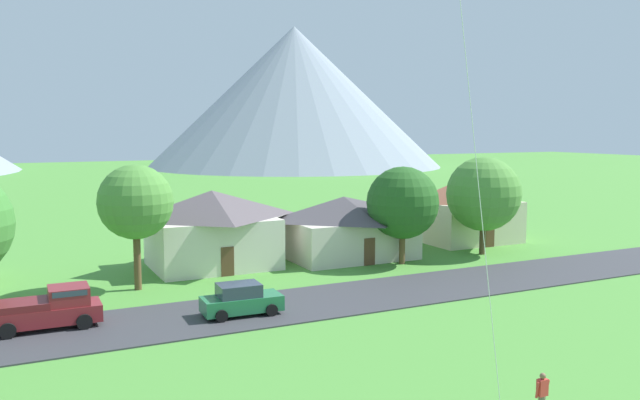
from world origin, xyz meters
TOP-DOWN VIEW (x-y plane):
  - road_strip at (0.00, 27.94)m, footprint 160.00×6.67m
  - mountain_far_west_ridge at (57.21, 151.15)m, footprint 76.02×76.02m
  - house_left_center at (1.49, 39.90)m, footprint 9.13×7.31m
  - house_right_center at (11.84, 39.30)m, footprint 10.04×8.59m
  - house_rightmost at (24.61, 40.70)m, footprint 8.70×7.72m
  - tree_left_of_center at (21.95, 34.97)m, footprint 5.82×5.82m
  - tree_right_of_center at (-4.61, 35.47)m, footprint 4.57×4.57m
  - tree_near_right at (14.23, 34.68)m, footprint 5.29×5.29m
  - parked_car_green_mid_west at (-0.76, 27.31)m, footprint 4.27×2.22m
  - pickup_truck_maroon_west_side at (-10.06, 29.35)m, footprint 5.22×2.37m
  - watcher_person at (4.36, 11.10)m, footprint 0.56×0.24m

SIDE VIEW (x-z plane):
  - road_strip at x=0.00m, z-range 0.00..0.08m
  - parked_car_green_mid_west at x=-0.76m, z-range 0.03..1.71m
  - watcher_person at x=4.36m, z-range 0.04..1.71m
  - pickup_truck_maroon_west_side at x=-10.06m, z-range 0.06..2.06m
  - house_right_center at x=11.84m, z-range 0.08..4.74m
  - house_left_center at x=1.49m, z-range 0.10..5.62m
  - house_rightmost at x=24.61m, z-range 0.10..5.66m
  - tree_near_right at x=14.23m, z-range 0.93..8.11m
  - tree_left_of_center at x=21.95m, z-range 0.94..8.66m
  - tree_right_of_center at x=-4.61m, z-range 1.56..9.31m
  - mountain_far_west_ridge at x=57.21m, z-range 0.00..36.20m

